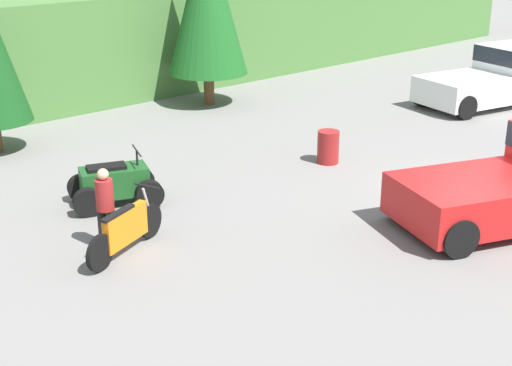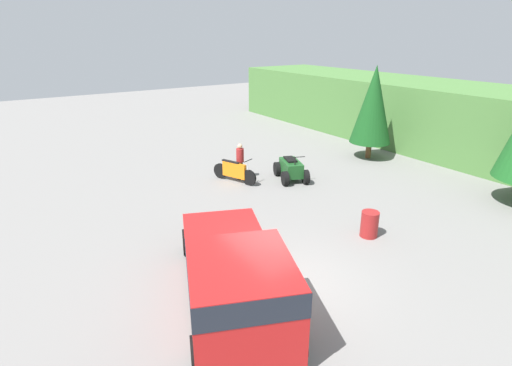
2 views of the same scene
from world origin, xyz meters
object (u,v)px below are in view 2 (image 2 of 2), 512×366
at_px(pickup_truck_red, 235,275).
at_px(quad_atv, 291,169).
at_px(steel_barrel, 369,224).
at_px(dirt_bike, 234,171).
at_px(rider_person, 240,160).

xyz_separation_m(pickup_truck_red, quad_atv, (-6.65, 6.91, -0.53)).
bearing_deg(steel_barrel, pickup_truck_red, -81.48).
height_order(dirt_bike, steel_barrel, dirt_bike).
relative_size(pickup_truck_red, rider_person, 3.64).
bearing_deg(steel_barrel, quad_atv, 167.89).
xyz_separation_m(rider_person, steel_barrel, (7.14, 0.68, -0.47)).
distance_m(pickup_truck_red, steel_barrel, 5.76).
relative_size(pickup_truck_red, steel_barrel, 6.97).
xyz_separation_m(quad_atv, rider_person, (-1.34, -1.92, 0.42)).
bearing_deg(quad_atv, pickup_truck_red, -25.08).
height_order(quad_atv, rider_person, rider_person).
bearing_deg(quad_atv, steel_barrel, 8.93).
xyz_separation_m(pickup_truck_red, steel_barrel, (-0.85, 5.67, -0.58)).
distance_m(quad_atv, rider_person, 2.38).
height_order(dirt_bike, rider_person, rider_person).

